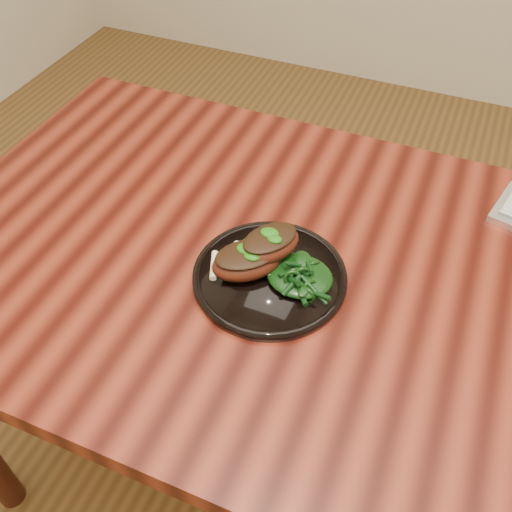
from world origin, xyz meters
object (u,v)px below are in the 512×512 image
(plate, at_px, (270,276))
(greens_heap, at_px, (300,273))
(desk, at_px, (381,324))
(lamb_chop_front, at_px, (247,260))

(plate, xyz_separation_m, greens_heap, (0.05, 0.00, 0.02))
(plate, relative_size, greens_heap, 2.35)
(desk, height_order, greens_heap, greens_heap)
(lamb_chop_front, relative_size, greens_heap, 1.27)
(desk, bearing_deg, greens_heap, -162.18)
(desk, xyz_separation_m, plate, (-0.18, -0.05, 0.09))
(desk, relative_size, plate, 6.51)
(plate, relative_size, lamb_chop_front, 1.85)
(lamb_chop_front, bearing_deg, plate, 14.19)
(desk, xyz_separation_m, lamb_chop_front, (-0.22, -0.06, 0.12))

